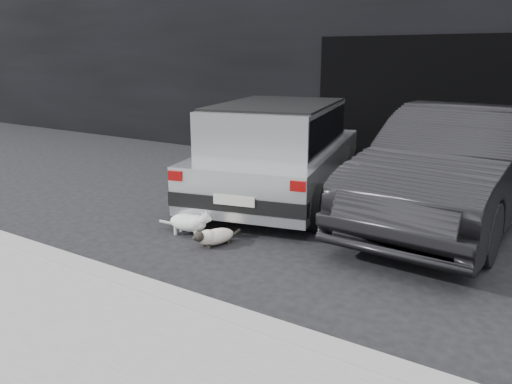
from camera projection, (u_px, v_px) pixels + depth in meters
The scene contains 9 objects.
ground at pixel (259, 218), 7.09m from camera, with size 80.00×80.00×0.00m, color black.
building_facade at pixel (447, 43), 10.77m from camera, with size 34.00×4.00×5.00m, color black.
garage_opening at pixel (416, 106), 9.46m from camera, with size 4.00×0.10×2.60m, color black.
curb at pixel (197, 308), 4.45m from camera, with size 18.00×0.25×0.12m, color gray.
sidewalk at pixel (88, 379), 3.48m from camera, with size 18.00×2.20×0.11m, color gray.
silver_hatchback at pixel (279, 147), 7.91m from camera, with size 2.81×4.47×1.53m.
second_car at pixel (456, 166), 6.77m from camera, with size 1.67×4.78×1.57m, color black.
cat_siamese at pixel (213, 237), 6.04m from camera, with size 0.39×0.69×0.25m.
cat_white at pixel (190, 222), 6.36m from camera, with size 0.77×0.32×0.36m.
Camera 1 is at (3.62, -5.69, 2.23)m, focal length 35.00 mm.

